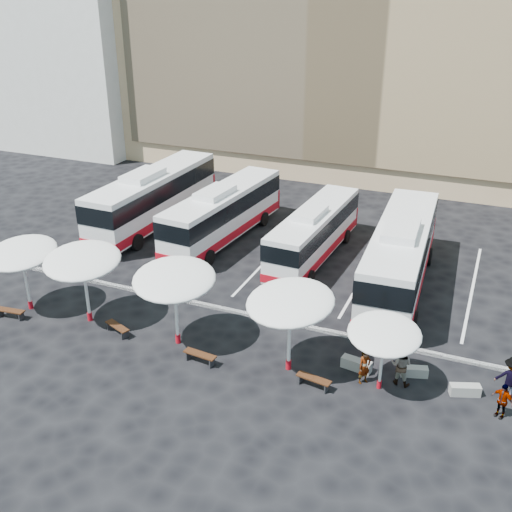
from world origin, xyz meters
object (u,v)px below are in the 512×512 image
at_px(wood_bench_3, 314,380).
at_px(conc_bench_2, 465,390).
at_px(bus_1, 223,212).
at_px(passenger_1, 401,365).
at_px(wood_bench_2, 200,356).
at_px(conc_bench_1, 414,371).
at_px(passenger_3, 511,378).
at_px(sunshade_2, 174,279).
at_px(passenger_0, 364,367).
at_px(bus_3, 400,254).
at_px(conc_bench_0, 356,364).
at_px(wood_bench_0, 11,312).
at_px(wood_bench_1, 117,327).
at_px(bus_2, 314,231).
at_px(sunshade_0, 21,253).
at_px(sunshade_4, 384,334).
at_px(sunshade_1, 82,261).
at_px(bus_0, 154,196).
at_px(sunshade_3, 290,302).

height_order(wood_bench_3, conc_bench_2, wood_bench_3).
xyz_separation_m(bus_1, passenger_1, (13.74, -11.34, -0.99)).
relative_size(wood_bench_2, conc_bench_1, 1.37).
bearing_deg(passenger_3, wood_bench_2, 15.02).
distance_m(wood_bench_2, wood_bench_3, 5.26).
relative_size(sunshade_2, passenger_0, 3.02).
xyz_separation_m(bus_3, passenger_3, (6.06, -7.93, -1.17)).
distance_m(conc_bench_0, conc_bench_1, 2.48).
xyz_separation_m(wood_bench_0, wood_bench_1, (5.89, 0.85, -0.00)).
xyz_separation_m(bus_2, conc_bench_2, (9.99, -10.56, -1.51)).
relative_size(bus_2, sunshade_0, 2.71).
bearing_deg(wood_bench_1, conc_bench_0, 8.15).
relative_size(bus_1, wood_bench_1, 7.71).
bearing_deg(sunshade_0, passenger_0, 1.63).
relative_size(wood_bench_0, passenger_1, 0.83).
distance_m(sunshade_0, sunshade_4, 18.32).
relative_size(sunshade_0, conc_bench_1, 3.42).
xyz_separation_m(sunshade_0, conc_bench_0, (17.09, 1.32, -2.93)).
distance_m(wood_bench_0, passenger_0, 17.91).
distance_m(bus_1, sunshade_1, 12.36).
distance_m(bus_1, sunshade_4, 17.70).
xyz_separation_m(bus_3, sunshade_0, (-17.27, -9.80, 1.08)).
distance_m(sunshade_1, conc_bench_1, 16.28).
xyz_separation_m(sunshade_0, wood_bench_1, (5.66, -0.32, -2.83)).
relative_size(sunshade_0, wood_bench_3, 2.56).
bearing_deg(bus_2, bus_0, 177.94).
relative_size(sunshade_3, passenger_1, 2.70).
distance_m(sunshade_4, wood_bench_3, 3.60).
bearing_deg(wood_bench_3, sunshade_3, 149.90).
distance_m(sunshade_1, passenger_3, 19.93).
relative_size(bus_0, wood_bench_1, 8.37).
distance_m(bus_3, sunshade_1, 16.73).
height_order(wood_bench_2, conc_bench_2, wood_bench_2).
distance_m(bus_2, sunshade_1, 14.28).
distance_m(bus_3, wood_bench_1, 15.50).
distance_m(conc_bench_1, passenger_0, 2.40).
xyz_separation_m(sunshade_1, sunshade_4, (14.69, 0.17, -0.66)).
bearing_deg(bus_1, bus_2, 0.32).
distance_m(sunshade_3, passenger_0, 4.18).
bearing_deg(wood_bench_2, sunshade_3, 16.09).
bearing_deg(wood_bench_1, sunshade_3, 3.37).
distance_m(bus_3, conc_bench_1, 8.50).
bearing_deg(sunshade_3, passenger_1, 10.13).
height_order(sunshade_1, wood_bench_3, sunshade_1).
relative_size(sunshade_4, passenger_3, 1.95).
relative_size(wood_bench_3, passenger_0, 0.98).
relative_size(bus_3, wood_bench_3, 8.40).
height_order(wood_bench_1, conc_bench_0, conc_bench_0).
bearing_deg(conc_bench_0, sunshade_3, -157.89).
bearing_deg(bus_3, bus_0, 167.00).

